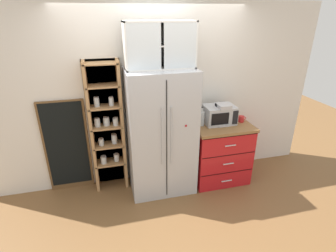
{
  "coord_description": "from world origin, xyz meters",
  "views": [
    {
      "loc": [
        -0.72,
        -3.16,
        2.41
      ],
      "look_at": [
        0.1,
        0.03,
        0.97
      ],
      "focal_mm": 28.12,
      "sensor_mm": 36.0,
      "label": 1
    }
  ],
  "objects": [
    {
      "name": "mug_red",
      "position": [
        1.22,
        0.04,
        0.96
      ],
      "size": [
        0.12,
        0.08,
        0.09
      ],
      "color": "red",
      "rests_on": "counter_cabinet"
    },
    {
      "name": "upper_cabinet",
      "position": [
        0.0,
        0.08,
        2.03
      ],
      "size": [
        0.86,
        0.32,
        0.56
      ],
      "color": "silver",
      "rests_on": "refrigerator"
    },
    {
      "name": "ground_plane",
      "position": [
        0.0,
        0.0,
        0.0
      ],
      "size": [
        10.66,
        10.66,
        0.0
      ],
      "primitive_type": "plane",
      "color": "brown"
    },
    {
      "name": "coffee_maker",
      "position": [
        0.9,
        0.04,
        1.07
      ],
      "size": [
        0.17,
        0.2,
        0.31
      ],
      "color": "#B7B7BC",
      "rests_on": "counter_cabinet"
    },
    {
      "name": "counter_cabinet",
      "position": [
        0.9,
        0.03,
        0.46
      ],
      "size": [
        0.85,
        0.67,
        0.91
      ],
      "color": "red",
      "rests_on": "ground"
    },
    {
      "name": "pantry_shelf_column",
      "position": [
        -0.71,
        0.29,
        0.95
      ],
      "size": [
        0.49,
        0.28,
        1.86
      ],
      "color": "brown",
      "rests_on": "ground"
    },
    {
      "name": "refrigerator",
      "position": [
        0.0,
        0.03,
        0.88
      ],
      "size": [
        0.9,
        0.66,
        1.76
      ],
      "color": "#B7BABF",
      "rests_on": "ground"
    },
    {
      "name": "microwave",
      "position": [
        0.88,
        0.08,
        1.04
      ],
      "size": [
        0.44,
        0.33,
        0.26
      ],
      "color": "#B7BABF",
      "rests_on": "counter_cabinet"
    },
    {
      "name": "chalkboard_menu",
      "position": [
        -1.28,
        0.33,
        0.68
      ],
      "size": [
        0.6,
        0.04,
        1.35
      ],
      "color": "brown",
      "rests_on": "ground"
    },
    {
      "name": "bottle_clear",
      "position": [
        0.6,
        0.05,
        1.04
      ],
      "size": [
        0.07,
        0.07,
        0.28
      ],
      "color": "silver",
      "rests_on": "counter_cabinet"
    },
    {
      "name": "bottle_amber",
      "position": [
        0.9,
        0.07,
        1.04
      ],
      "size": [
        0.07,
        0.07,
        0.3
      ],
      "color": "brown",
      "rests_on": "counter_cabinet"
    },
    {
      "name": "wall_back_cream",
      "position": [
        0.0,
        0.4,
        1.27
      ],
      "size": [
        4.96,
        0.1,
        2.55
      ],
      "primitive_type": "cube",
      "color": "silver",
      "rests_on": "ground"
    }
  ]
}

